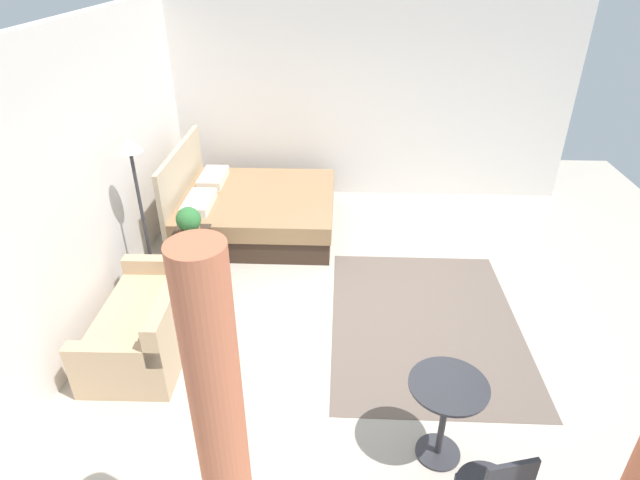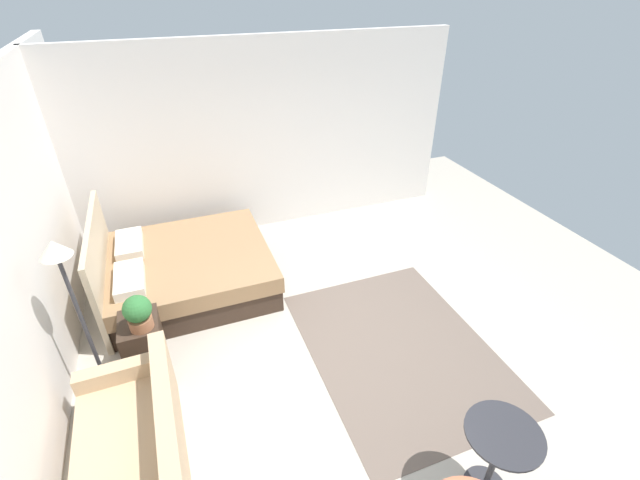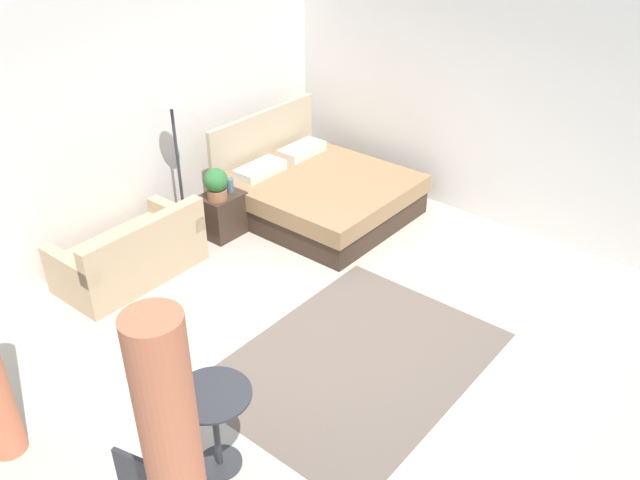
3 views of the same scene
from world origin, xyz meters
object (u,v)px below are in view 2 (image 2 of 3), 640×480
at_px(potted_plant, 138,312).
at_px(vase, 139,307).
at_px(bed, 185,269).
at_px(couch, 136,449).
at_px(nightstand, 143,340).
at_px(balcony_table, 498,451).
at_px(floor_lamp, 67,282).

xyz_separation_m(potted_plant, vase, (0.22, 0.01, -0.11)).
relative_size(bed, couch, 1.32).
relative_size(nightstand, potted_plant, 1.39).
distance_m(couch, balcony_table, 2.85).
relative_size(potted_plant, vase, 2.23).
distance_m(vase, floor_lamp, 0.93).
bearing_deg(potted_plant, bed, -22.27).
distance_m(nightstand, potted_plant, 0.48).
bearing_deg(vase, floor_lamp, 132.37).
bearing_deg(balcony_table, potted_plant, 46.65).
xyz_separation_m(couch, floor_lamp, (0.99, 0.31, 1.08)).
bearing_deg(couch, potted_plant, -6.47).
relative_size(vase, floor_lamp, 0.10).
distance_m(couch, vase, 1.43).
height_order(potted_plant, balcony_table, potted_plant).
relative_size(couch, potted_plant, 4.03).
relative_size(bed, nightstand, 3.84).
distance_m(bed, balcony_table, 4.06).
distance_m(floor_lamp, balcony_table, 3.71).
height_order(couch, floor_lamp, floor_lamp).
height_order(couch, potted_plant, potted_plant).
distance_m(nightstand, balcony_table, 3.50).
relative_size(bed, vase, 11.88).
xyz_separation_m(bed, vase, (-1.00, 0.51, 0.33)).
bearing_deg(potted_plant, vase, 2.97).
bearing_deg(floor_lamp, vase, -47.63).
xyz_separation_m(floor_lamp, balcony_table, (-2.16, -2.90, -0.85)).
bearing_deg(potted_plant, balcony_table, -133.35).
distance_m(potted_plant, vase, 0.25).
bearing_deg(bed, couch, 165.13).
relative_size(nightstand, floor_lamp, 0.30).
bearing_deg(bed, nightstand, 153.97).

